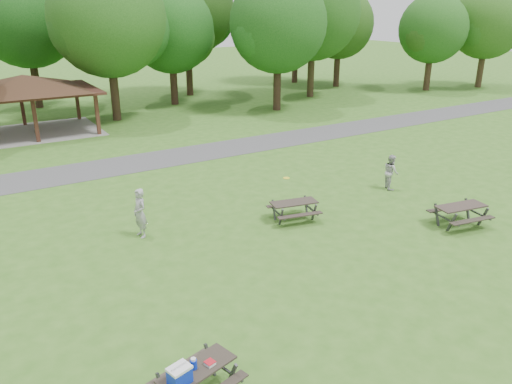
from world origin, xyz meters
The scene contains 19 objects.
ground centered at (0.00, 0.00, 0.00)m, with size 160.00×160.00×0.00m, color #35651D.
asphalt_path centered at (0.00, 14.00, 0.01)m, with size 120.00×3.20×0.02m, color #434346.
pavilion centered at (-4.00, 24.00, 3.06)m, with size 8.60×7.01×3.76m.
tree_row_e centered at (2.10, 25.03, 6.78)m, with size 8.40×8.00×11.02m.
tree_row_f centered at (8.09, 28.53, 5.84)m, with size 7.35×7.00×9.55m.
tree_row_g centered at (14.09, 22.03, 6.33)m, with size 7.77×7.40×10.25m.
tree_row_h centered at (20.10, 25.53, 7.03)m, with size 8.61×8.20×11.37m.
tree_row_i centered at (26.08, 29.03, 5.91)m, with size 7.14×6.80×9.52m.
tree_row_j centered at (32.08, 22.53, 5.56)m, with size 6.72×6.40×8.96m.
tree_deep_b centered at (-1.90, 33.03, 6.89)m, with size 8.40×8.00×11.13m.
tree_deep_c centered at (11.10, 32.03, 7.44)m, with size 8.82×8.40×11.90m.
tree_deep_d centered at (24.10, 33.53, 7.03)m, with size 8.40×8.00×11.27m.
tree_flank_right centered at (38.09, 21.03, 6.15)m, with size 7.56×7.20×9.97m.
picnic_table_near centered at (-4.92, -3.09, 0.68)m, with size 2.01×1.76×1.19m.
picnic_table_middle centered at (2.45, 3.54, 0.57)m, with size 2.05×1.78×0.78m.
picnic_table_far centered at (7.51, -0.17, 0.62)m, with size 2.17×1.86×0.84m.
frisbee_in_flight centered at (2.85, 4.66, 1.33)m, with size 0.35×0.35×0.02m.
frisbee_thrower centered at (-3.12, 5.23, 0.91)m, with size 0.66×0.43×1.82m, color #98989B.
frisbee_catcher centered at (8.27, 4.15, 0.80)m, with size 0.77×0.60×1.59m, color #B0B0B3.
Camera 1 is at (-8.16, -10.92, 7.89)m, focal length 35.00 mm.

